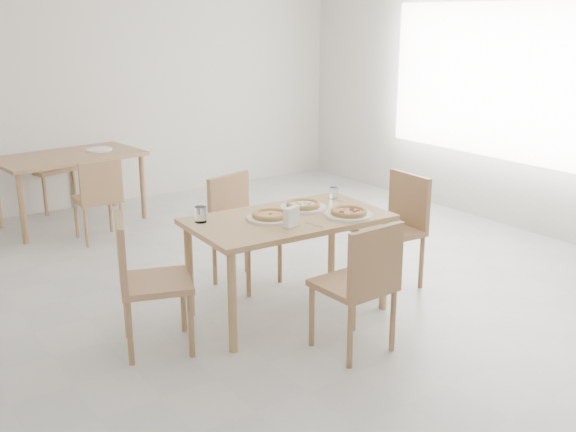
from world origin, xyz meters
TOP-DOWN VIEW (x-y plane):
  - room at (2.98, 0.30)m, footprint 7.28×7.00m
  - main_table at (-0.20, -0.31)m, footprint 1.47×0.87m
  - chair_south at (-0.17, -1.11)m, footprint 0.46×0.46m
  - chair_north at (-0.17, 0.43)m, footprint 0.55×0.55m
  - chair_west at (-1.32, -0.25)m, footprint 0.58×0.58m
  - chair_east at (0.87, -0.34)m, footprint 0.48×0.48m
  - plate_margherita at (-0.33, -0.28)m, footprint 0.34×0.34m
  - plate_mushroom at (0.02, -0.19)m, footprint 0.35×0.35m
  - plate_pepperoni at (0.18, -0.54)m, footprint 0.35×0.35m
  - pizza_margherita at (-0.33, -0.28)m, footprint 0.27×0.27m
  - pizza_mushroom at (0.02, -0.19)m, footprint 0.32×0.32m
  - pizza_pepperoni at (0.18, -0.54)m, footprint 0.30×0.30m
  - tumbler_a at (-0.78, -0.06)m, footprint 0.09×0.09m
  - tumbler_b at (0.40, -0.09)m, footprint 0.07×0.07m
  - napkin_holder at (-0.33, -0.53)m, footprint 0.14×0.10m
  - fork_a at (0.39, -0.14)m, footprint 0.02×0.18m
  - fork_b at (-0.17, -0.59)m, footprint 0.04×0.16m
  - second_table at (-0.79, 2.89)m, footprint 1.55×1.00m
  - chair_back_s at (-0.76, 2.11)m, footprint 0.43×0.43m
  - chair_back_n at (-0.85, 3.69)m, footprint 0.58×0.58m
  - plate_empty at (-0.44, 2.94)m, footprint 0.28×0.28m

SIDE VIEW (x-z plane):
  - chair_back_s at x=-0.76m, z-range 0.07..0.89m
  - chair_south at x=-0.17m, z-range 0.07..0.97m
  - chair_north at x=-0.17m, z-range 0.07..0.97m
  - chair_west at x=-1.32m, z-range 0.07..0.99m
  - chair_east at x=0.87m, z-range 0.07..1.00m
  - chair_back_n at x=-0.85m, z-range 0.07..1.00m
  - main_table at x=-0.20m, z-range 0.29..1.04m
  - second_table at x=-0.79m, z-range 0.29..1.04m
  - fork_a at x=0.39m, z-range 0.75..0.76m
  - fork_b at x=-0.17m, z-range 0.75..0.76m
  - plate_margherita at x=-0.33m, z-range 0.75..0.77m
  - plate_mushroom at x=0.02m, z-range 0.75..0.77m
  - plate_pepperoni at x=0.18m, z-range 0.75..0.77m
  - plate_empty at x=-0.44m, z-range 0.75..0.77m
  - pizza_margherita at x=-0.33m, z-range 0.76..0.80m
  - pizza_mushroom at x=0.02m, z-range 0.76..0.80m
  - pizza_pepperoni at x=0.18m, z-range 0.77..0.80m
  - tumbler_b at x=0.40m, z-range 0.75..0.84m
  - tumbler_a at x=-0.78m, z-range 0.75..0.86m
  - napkin_holder at x=-0.33m, z-range 0.75..0.89m
  - room at x=2.98m, z-range -2.00..5.00m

